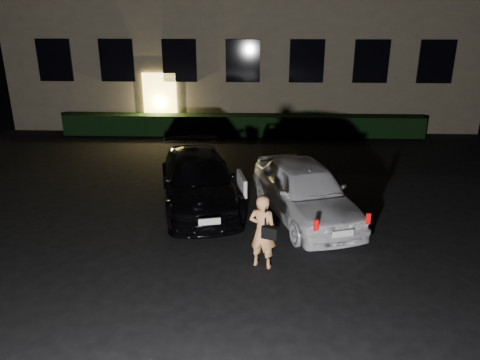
{
  "coord_description": "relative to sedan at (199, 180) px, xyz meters",
  "views": [
    {
      "loc": [
        0.58,
        -8.62,
        5.14
      ],
      "look_at": [
        0.2,
        2.0,
        1.16
      ],
      "focal_mm": 35.0,
      "sensor_mm": 36.0,
      "label": 1
    }
  ],
  "objects": [
    {
      "name": "man",
      "position": [
        1.7,
        -3.24,
        0.12
      ],
      "size": [
        0.69,
        0.58,
        1.61
      ],
      "rotation": [
        0.0,
        0.0,
        2.78
      ],
      "color": "#DE9559",
      "rests_on": "ground"
    },
    {
      "name": "sedan",
      "position": [
        0.0,
        0.0,
        0.0
      ],
      "size": [
        2.89,
        5.02,
        1.37
      ],
      "rotation": [
        0.0,
        0.0,
        0.22
      ],
      "color": "black",
      "rests_on": "ground"
    },
    {
      "name": "ground",
      "position": [
        0.96,
        -3.21,
        -0.68
      ],
      "size": [
        80.0,
        80.0,
        0.0
      ],
      "primitive_type": "plane",
      "color": "black",
      "rests_on": "ground"
    },
    {
      "name": "hedge",
      "position": [
        0.96,
        7.29,
        -0.26
      ],
      "size": [
        15.0,
        0.7,
        0.85
      ],
      "primitive_type": "cube",
      "color": "black",
      "rests_on": "ground"
    },
    {
      "name": "hatch",
      "position": [
        2.81,
        -0.77,
        0.05
      ],
      "size": [
        2.93,
        4.63,
        1.47
      ],
      "rotation": [
        0.0,
        0.0,
        0.3
      ],
      "color": "white",
      "rests_on": "ground"
    }
  ]
}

